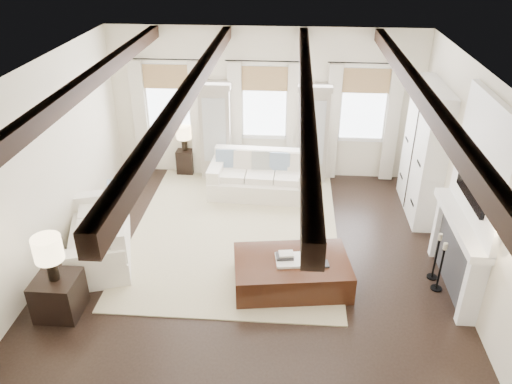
# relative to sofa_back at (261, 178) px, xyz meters

# --- Properties ---
(ground) EXTENTS (7.50, 7.50, 0.00)m
(ground) POSITION_rel_sofa_back_xyz_m (0.01, -2.78, -0.36)
(ground) COLOR black
(ground) RESTS_ON ground
(room_shell) EXTENTS (6.54, 7.54, 3.22)m
(room_shell) POSITION_rel_sofa_back_xyz_m (0.76, -1.89, 1.53)
(room_shell) COLOR white
(room_shell) RESTS_ON ground
(area_rug) EXTENTS (3.67, 4.75, 0.02)m
(area_rug) POSITION_rel_sofa_back_xyz_m (-0.36, -1.45, -0.35)
(area_rug) COLOR beige
(area_rug) RESTS_ON ground
(sofa_back) EXTENTS (2.12, 1.03, 0.89)m
(sofa_back) POSITION_rel_sofa_back_xyz_m (0.00, 0.00, 0.00)
(sofa_back) COLOR white
(sofa_back) RESTS_ON ground
(sofa_left) EXTENTS (1.55, 2.30, 0.90)m
(sofa_left) POSITION_rel_sofa_back_xyz_m (-2.51, -2.29, 0.01)
(sofa_left) COLOR white
(sofa_left) RESTS_ON ground
(ottoman) EXTENTS (1.88, 1.33, 0.46)m
(ottoman) POSITION_rel_sofa_back_xyz_m (0.67, -2.94, -0.13)
(ottoman) COLOR black
(ottoman) RESTS_ON ground
(tray) EXTENTS (0.55, 0.45, 0.04)m
(tray) POSITION_rel_sofa_back_xyz_m (0.67, -2.96, 0.12)
(tray) COLOR white
(tray) RESTS_ON ottoman
(book_lower) EXTENTS (0.29, 0.23, 0.04)m
(book_lower) POSITION_rel_sofa_back_xyz_m (0.55, -2.92, 0.16)
(book_lower) COLOR #262628
(book_lower) RESTS_ON tray
(book_upper) EXTENTS (0.24, 0.20, 0.03)m
(book_upper) POSITION_rel_sofa_back_xyz_m (0.58, -2.91, 0.19)
(book_upper) COLOR beige
(book_upper) RESTS_ON book_lower
(book_loose) EXTENTS (0.26, 0.21, 0.03)m
(book_loose) POSITION_rel_sofa_back_xyz_m (1.10, -3.02, 0.11)
(book_loose) COLOR #262628
(book_loose) RESTS_ON ottoman
(side_table_front) EXTENTS (0.61, 0.61, 0.61)m
(side_table_front) POSITION_rel_sofa_back_xyz_m (-2.64, -3.81, -0.06)
(side_table_front) COLOR black
(side_table_front) RESTS_ON ground
(lamp_front) EXTENTS (0.40, 0.40, 0.68)m
(lamp_front) POSITION_rel_sofa_back_xyz_m (-2.64, -3.81, 0.71)
(lamp_front) COLOR black
(lamp_front) RESTS_ON side_table_front
(side_table_back) EXTENTS (0.37, 0.37, 0.55)m
(side_table_back) POSITION_rel_sofa_back_xyz_m (-1.75, 0.87, -0.09)
(side_table_back) COLOR black
(side_table_back) RESTS_ON ground
(lamp_back) EXTENTS (0.33, 0.33, 0.57)m
(lamp_back) POSITION_rel_sofa_back_xyz_m (-1.75, 0.87, 0.57)
(lamp_back) COLOR black
(lamp_back) RESTS_ON side_table_back
(candlestick_near) EXTENTS (0.17, 0.17, 0.85)m
(candlestick_near) POSITION_rel_sofa_back_xyz_m (2.91, -2.88, -0.01)
(candlestick_near) COLOR black
(candlestick_near) RESTS_ON ground
(candlestick_far) EXTENTS (0.17, 0.17, 0.83)m
(candlestick_far) POSITION_rel_sofa_back_xyz_m (2.91, -2.60, -0.02)
(candlestick_far) COLOR black
(candlestick_far) RESTS_ON ground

